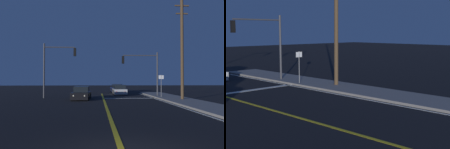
{
  "view_description": "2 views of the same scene",
  "coord_description": "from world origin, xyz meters",
  "views": [
    {
      "loc": [
        -0.72,
        -6.1,
        2.06
      ],
      "look_at": [
        0.93,
        19.66,
        2.63
      ],
      "focal_mm": 38.1,
      "sensor_mm": 36.0,
      "label": 1
    },
    {
      "loc": [
        -10.0,
        -0.8,
        4.19
      ],
      "look_at": [
        0.71,
        9.79,
        2.22
      ],
      "focal_mm": 54.44,
      "sensor_mm": 36.0,
      "label": 2
    }
  ],
  "objects": [
    {
      "name": "sidewalk_right",
      "position": [
        7.44,
        10.79,
        0.07
      ],
      "size": [
        3.2,
        38.84,
        0.15
      ],
      "primitive_type": "cube",
      "color": "gray",
      "rests_on": "ground"
    },
    {
      "name": "lane_line_center",
      "position": [
        0.0,
        10.79,
        0.01
      ],
      "size": [
        0.2,
        36.68,
        0.01
      ],
      "primitive_type": "cube",
      "color": "gold",
      "rests_on": "ground"
    },
    {
      "name": "lane_line_edge_right",
      "position": [
        5.59,
        10.79,
        0.01
      ],
      "size": [
        0.16,
        36.68,
        0.01
      ],
      "primitive_type": "cube",
      "color": "silver",
      "rests_on": "ground"
    },
    {
      "name": "stop_bar",
      "position": [
        2.92,
        20.08,
        0.01
      ],
      "size": [
        5.84,
        0.5,
        0.01
      ],
      "primitive_type": "cube",
      "color": "silver",
      "rests_on": "ground"
    },
    {
      "name": "car_following_oncoming_silver",
      "position": [
        2.45,
        27.26,
        0.58
      ],
      "size": [
        1.84,
        4.64,
        1.34
      ],
      "rotation": [
        0.0,
        0.0,
        -0.0
      ],
      "color": "#B2B5BA",
      "rests_on": "ground"
    },
    {
      "name": "car_lead_oncoming_black",
      "position": [
        -2.32,
        18.99,
        0.58
      ],
      "size": [
        1.96,
        4.48,
        1.34
      ],
      "rotation": [
        0.0,
        0.0,
        3.1
      ],
      "color": "black",
      "rests_on": "ground"
    },
    {
      "name": "car_far_approaching_navy",
      "position": [
        2.53,
        32.82,
        0.58
      ],
      "size": [
        1.97,
        4.59,
        1.34
      ],
      "rotation": [
        0.0,
        0.0,
        0.03
      ],
      "color": "navy",
      "rests_on": "ground"
    },
    {
      "name": "traffic_signal_near_right",
      "position": [
        5.0,
        22.38,
        3.65
      ],
      "size": [
        4.43,
        0.28,
        5.41
      ],
      "rotation": [
        0.0,
        0.0,
        3.14
      ],
      "color": "#38383D",
      "rests_on": "ground"
    },
    {
      "name": "traffic_signal_far_left",
      "position": [
        -5.4,
        20.98,
        4.07
      ],
      "size": [
        3.66,
        0.28,
        6.14
      ],
      "color": "#38383D",
      "rests_on": "ground"
    },
    {
      "name": "utility_pole_right",
      "position": [
        7.74,
        16.94,
        5.19
      ],
      "size": [
        1.43,
        0.3,
        10.06
      ],
      "color": "#4C3823",
      "rests_on": "ground"
    },
    {
      "name": "street_sign_corner",
      "position": [
        6.34,
        19.58,
        1.73
      ],
      "size": [
        0.56,
        0.06,
        2.59
      ],
      "color": "slate",
      "rests_on": "ground"
    }
  ]
}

